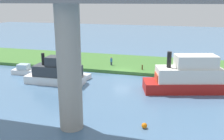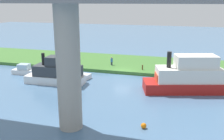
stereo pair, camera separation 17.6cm
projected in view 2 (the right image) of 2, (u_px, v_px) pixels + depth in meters
The scene contains 10 objects.
ground_plane at pixel (123, 75), 38.75m from camera, with size 160.00×160.00×0.00m, color #4C7093.
grassy_bank at pixel (131, 64), 44.25m from camera, with size 80.00×12.00×0.50m, color #427533.
bridge_pylon at pixel (69, 69), 21.30m from camera, with size 2.03×2.03×10.64m, color #9E998E.
person_on_bank at pixel (112, 61), 42.14m from camera, with size 0.50×0.50×1.39m.
mooring_post at pixel (142, 67), 39.46m from camera, with size 0.20×0.20×0.75m, color brown.
skiff_small at pixel (57, 73), 34.29m from camera, with size 8.04×2.92×4.07m.
houseboat_blue at pixel (187, 77), 31.22m from camera, with size 10.21×5.80×4.95m.
pontoon_yellow at pixel (75, 74), 37.12m from camera, with size 4.63×2.25×1.48m.
motorboat_white at pixel (27, 70), 38.92m from camera, with size 4.74×2.06×1.54m.
marker_buoy at pixel (144, 126), 22.40m from camera, with size 0.50×0.50×0.50m, color orange.
Camera 2 is at (-8.73, 36.21, 10.85)m, focal length 41.07 mm.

